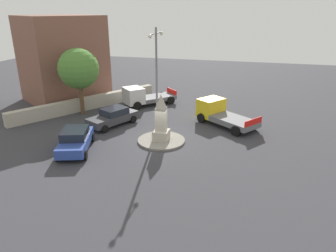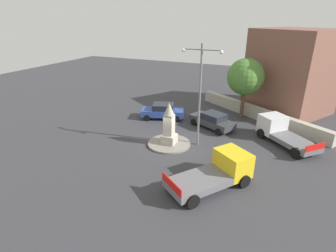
{
  "view_description": "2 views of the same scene",
  "coord_description": "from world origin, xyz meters",
  "px_view_note": "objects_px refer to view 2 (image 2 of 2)",
  "views": [
    {
      "loc": [
        20.63,
        6.09,
        9.42
      ],
      "look_at": [
        -0.2,
        0.47,
        1.22
      ],
      "focal_mm": 33.23,
      "sensor_mm": 36.0,
      "label": 1
    },
    {
      "loc": [
        -7.94,
        18.1,
        9.95
      ],
      "look_at": [
        0.25,
        -0.33,
        1.51
      ],
      "focal_mm": 28.21,
      "sensor_mm": 36.0,
      "label": 2
    }
  ],
  "objects_px": {
    "car_dark_grey_near_island": "(212,120)",
    "corner_building": "(292,72)",
    "monument": "(169,126)",
    "tree_near_wall": "(246,77)",
    "car_blue_waiting": "(163,111)",
    "truck_white_far_side": "(281,131)",
    "streetlamp": "(200,87)",
    "truck_yellow_passing": "(218,171)"
  },
  "relations": [
    {
      "from": "streetlamp",
      "to": "truck_yellow_passing",
      "type": "bearing_deg",
      "value": 120.81
    },
    {
      "from": "truck_white_far_side",
      "to": "corner_building",
      "type": "xyz_separation_m",
      "value": [
        -0.22,
        -8.94,
        3.42
      ]
    },
    {
      "from": "car_blue_waiting",
      "to": "truck_yellow_passing",
      "type": "distance_m",
      "value": 12.3
    },
    {
      "from": "monument",
      "to": "truck_white_far_side",
      "type": "xyz_separation_m",
      "value": [
        -8.37,
        -4.39,
        -0.74
      ]
    },
    {
      "from": "monument",
      "to": "streetlamp",
      "type": "distance_m",
      "value": 3.98
    },
    {
      "from": "monument",
      "to": "tree_near_wall",
      "type": "relative_size",
      "value": 0.57
    },
    {
      "from": "monument",
      "to": "corner_building",
      "type": "bearing_deg",
      "value": -122.79
    },
    {
      "from": "tree_near_wall",
      "to": "monument",
      "type": "bearing_deg",
      "value": 64.16
    },
    {
      "from": "streetlamp",
      "to": "car_blue_waiting",
      "type": "xyz_separation_m",
      "value": [
        5.24,
        -4.38,
        -4.07
      ]
    },
    {
      "from": "car_dark_grey_near_island",
      "to": "car_blue_waiting",
      "type": "xyz_separation_m",
      "value": [
        5.39,
        -0.4,
        0.04
      ]
    },
    {
      "from": "streetlamp",
      "to": "corner_building",
      "type": "relative_size",
      "value": 0.93
    },
    {
      "from": "streetlamp",
      "to": "car_dark_grey_near_island",
      "type": "distance_m",
      "value": 5.73
    },
    {
      "from": "streetlamp",
      "to": "tree_near_wall",
      "type": "distance_m",
      "value": 8.4
    },
    {
      "from": "car_dark_grey_near_island",
      "to": "tree_near_wall",
      "type": "relative_size",
      "value": 0.78
    },
    {
      "from": "monument",
      "to": "car_blue_waiting",
      "type": "height_order",
      "value": "monument"
    },
    {
      "from": "streetlamp",
      "to": "car_dark_grey_near_island",
      "type": "height_order",
      "value": "streetlamp"
    },
    {
      "from": "monument",
      "to": "car_dark_grey_near_island",
      "type": "relative_size",
      "value": 0.74
    },
    {
      "from": "car_dark_grey_near_island",
      "to": "truck_white_far_side",
      "type": "distance_m",
      "value": 6.07
    },
    {
      "from": "corner_building",
      "to": "car_blue_waiting",
      "type": "bearing_deg",
      "value": 34.35
    },
    {
      "from": "tree_near_wall",
      "to": "streetlamp",
      "type": "bearing_deg",
      "value": 74.65
    },
    {
      "from": "car_dark_grey_near_island",
      "to": "tree_near_wall",
      "type": "distance_m",
      "value": 5.78
    },
    {
      "from": "truck_white_far_side",
      "to": "tree_near_wall",
      "type": "bearing_deg",
      "value": -49.56
    },
    {
      "from": "car_blue_waiting",
      "to": "truck_yellow_passing",
      "type": "bearing_deg",
      "value": 131.37
    },
    {
      "from": "car_dark_grey_near_island",
      "to": "corner_building",
      "type": "relative_size",
      "value": 0.54
    },
    {
      "from": "car_blue_waiting",
      "to": "corner_building",
      "type": "height_order",
      "value": "corner_building"
    },
    {
      "from": "car_blue_waiting",
      "to": "corner_building",
      "type": "distance_m",
      "value": 14.56
    },
    {
      "from": "car_dark_grey_near_island",
      "to": "truck_white_far_side",
      "type": "height_order",
      "value": "truck_white_far_side"
    },
    {
      "from": "streetlamp",
      "to": "car_dark_grey_near_island",
      "type": "relative_size",
      "value": 1.71
    },
    {
      "from": "monument",
      "to": "truck_white_far_side",
      "type": "bearing_deg",
      "value": -152.33
    },
    {
      "from": "truck_yellow_passing",
      "to": "tree_near_wall",
      "type": "xyz_separation_m",
      "value": [
        0.67,
        -12.93,
        3.34
      ]
    },
    {
      "from": "corner_building",
      "to": "car_dark_grey_near_island",
      "type": "bearing_deg",
      "value": 53.18
    },
    {
      "from": "truck_white_far_side",
      "to": "monument",
      "type": "bearing_deg",
      "value": 27.67
    },
    {
      "from": "monument",
      "to": "car_blue_waiting",
      "type": "distance_m",
      "value": 6.24
    },
    {
      "from": "truck_white_far_side",
      "to": "tree_near_wall",
      "type": "xyz_separation_m",
      "value": [
        3.98,
        -4.67,
        3.32
      ]
    },
    {
      "from": "monument",
      "to": "tree_near_wall",
      "type": "bearing_deg",
      "value": -115.84
    },
    {
      "from": "streetlamp",
      "to": "truck_yellow_passing",
      "type": "relative_size",
      "value": 1.44
    },
    {
      "from": "truck_white_far_side",
      "to": "truck_yellow_passing",
      "type": "xyz_separation_m",
      "value": [
        3.31,
        8.26,
        -0.02
      ]
    },
    {
      "from": "corner_building",
      "to": "monument",
      "type": "bearing_deg",
      "value": 57.21
    },
    {
      "from": "streetlamp",
      "to": "truck_white_far_side",
      "type": "xyz_separation_m",
      "value": [
        -6.2,
        -3.41,
        -3.92
      ]
    },
    {
      "from": "car_blue_waiting",
      "to": "truck_white_far_side",
      "type": "height_order",
      "value": "truck_white_far_side"
    },
    {
      "from": "truck_yellow_passing",
      "to": "tree_near_wall",
      "type": "relative_size",
      "value": 0.92
    },
    {
      "from": "truck_white_far_side",
      "to": "corner_building",
      "type": "relative_size",
      "value": 0.6
    }
  ]
}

